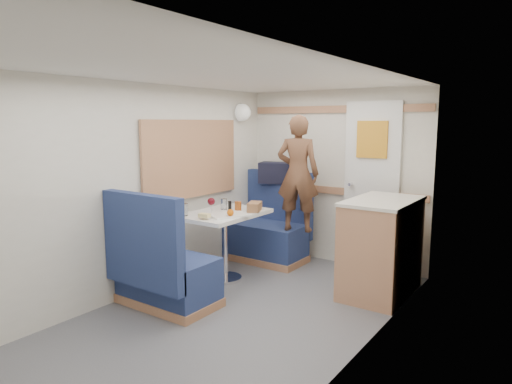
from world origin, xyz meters
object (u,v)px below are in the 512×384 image
Objects in this scene: dinette_table at (224,227)px; person at (298,174)px; bench_near at (163,274)px; duffel_bag at (281,173)px; orange_fruit at (230,213)px; bread_loaf at (255,207)px; beer_glass at (238,207)px; tray at (228,215)px; galley_counter at (381,246)px; wine_glass at (211,202)px; tumbler_mid at (224,204)px; cheese_block at (204,215)px; bench_far at (270,235)px; tumbler_left at (184,210)px; dome_light at (242,112)px; pepper_grinder at (230,206)px.

person is at bearing 57.51° from dinette_table.
duffel_bag reaches higher than bench_near.
orange_fruit is 0.30× the size of bread_loaf.
beer_glass is 0.50× the size of bread_loaf.
tray is at bearing -79.81° from beer_glass.
galley_counter is 1.47m from orange_fruit.
wine_glass is 1.50× the size of tumbler_mid.
duffel_bag reaches higher than cheese_block.
duffel_bag is (-0.00, 0.26, 0.73)m from bench_far.
orange_fruit is at bearing 22.14° from tumbler_left.
dinette_table is at bearing 59.04° from tumbler_left.
dome_light is (-0.39, -0.01, 1.45)m from bench_far.
pepper_grinder is (-0.08, 0.50, 0.01)m from cheese_block.
person is at bearing 51.24° from pepper_grinder.
galley_counter is 1.76× the size of duffel_bag.
bench_far reaches higher than tumbler_mid.
wine_glass reaches higher than bread_loaf.
tumbler_mid is (-0.25, 0.25, 0.05)m from tray.
orange_fruit is (0.23, -1.30, -0.25)m from duffel_bag.
galley_counter is at bearing 28.33° from tumbler_left.
pepper_grinder is (-0.02, 0.12, 0.20)m from dinette_table.
dinette_table is 1.51m from dome_light.
beer_glass reaches higher than tray.
bench_near is at bearing -97.63° from cheese_block.
bench_far is 0.88m from tumbler_mid.
galley_counter is 1.70m from cheese_block.
cheese_block is (-0.16, -0.20, -0.01)m from orange_fruit.
tray is 3.86× the size of pepper_grinder.
tumbler_left reaches higher than pepper_grinder.
orange_fruit is 0.30m from beer_glass.
galley_counter is 1.65m from tumbler_mid.
tumbler_mid is at bearing 102.88° from wine_glass.
beer_glass is 1.14× the size of pepper_grinder.
person is at bearing 60.90° from beer_glass.
tumbler_mid is at bearing 136.75° from orange_fruit.
bread_loaf is at bearing -165.48° from galley_counter.
bench_near is 10.89× the size of pepper_grinder.
cheese_block reaches higher than dinette_table.
tumbler_left is (-0.21, 0.51, 0.48)m from bench_near.
tray is at bearing 71.63° from cheese_block.
duffel_bag is at bearing 90.12° from bench_far.
orange_fruit is 0.40× the size of wine_glass.
bench_near is 2.82× the size of tray.
bench_near is at bearing -101.40° from tray.
dinette_table is at bearing -139.19° from beer_glass.
duffel_bag is at bearing 96.91° from tray.
dinette_table is 5.48× the size of wine_glass.
galley_counter is 0.73× the size of person.
tray is (0.54, -0.97, -1.02)m from dome_light.
person is 0.63m from bread_loaf.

